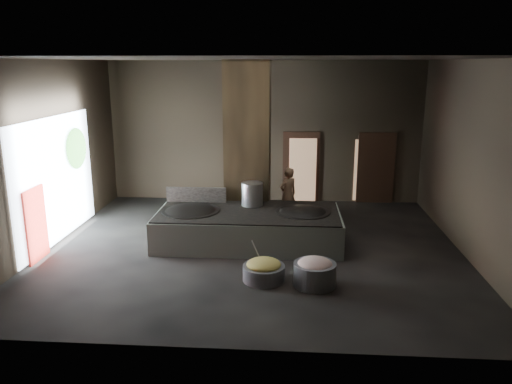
# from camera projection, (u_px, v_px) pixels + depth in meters

# --- Properties ---
(floor) EXTENTS (10.00, 9.00, 0.10)m
(floor) POSITION_uv_depth(u_px,v_px,m) (254.00, 250.00, 12.27)
(floor) COLOR black
(floor) RESTS_ON ground
(ceiling) EXTENTS (10.00, 9.00, 0.10)m
(ceiling) POSITION_uv_depth(u_px,v_px,m) (253.00, 56.00, 11.13)
(ceiling) COLOR black
(ceiling) RESTS_ON back_wall
(back_wall) EXTENTS (10.00, 0.10, 4.50)m
(back_wall) POSITION_uv_depth(u_px,v_px,m) (264.00, 132.00, 16.09)
(back_wall) COLOR black
(back_wall) RESTS_ON ground
(front_wall) EXTENTS (10.00, 0.10, 4.50)m
(front_wall) POSITION_uv_depth(u_px,v_px,m) (230.00, 215.00, 7.30)
(front_wall) COLOR black
(front_wall) RESTS_ON ground
(left_wall) EXTENTS (0.10, 9.00, 4.50)m
(left_wall) POSITION_uv_depth(u_px,v_px,m) (46.00, 155.00, 12.05)
(left_wall) COLOR black
(left_wall) RESTS_ON ground
(right_wall) EXTENTS (0.10, 9.00, 4.50)m
(right_wall) POSITION_uv_depth(u_px,v_px,m) (474.00, 161.00, 11.35)
(right_wall) COLOR black
(right_wall) RESTS_ON ground
(pillar) EXTENTS (1.20, 1.20, 4.50)m
(pillar) POSITION_uv_depth(u_px,v_px,m) (248.00, 145.00, 13.56)
(pillar) COLOR black
(pillar) RESTS_ON ground
(hearth_platform) EXTENTS (4.59, 2.23, 0.79)m
(hearth_platform) POSITION_uv_depth(u_px,v_px,m) (248.00, 228.00, 12.53)
(hearth_platform) COLOR #B1C0AD
(hearth_platform) RESTS_ON ground
(platform_cap) EXTENTS (4.47, 2.14, 0.03)m
(platform_cap) POSITION_uv_depth(u_px,v_px,m) (248.00, 212.00, 12.42)
(platform_cap) COLOR black
(platform_cap) RESTS_ON hearth_platform
(wok_left) EXTENTS (1.44, 1.44, 0.40)m
(wok_left) POSITION_uv_depth(u_px,v_px,m) (191.00, 214.00, 12.49)
(wok_left) COLOR black
(wok_left) RESTS_ON hearth_platform
(wok_left_rim) EXTENTS (1.47, 1.47, 0.05)m
(wok_left_rim) POSITION_uv_depth(u_px,v_px,m) (190.00, 211.00, 12.47)
(wok_left_rim) COLOR black
(wok_left_rim) RESTS_ON hearth_platform
(wok_right) EXTENTS (1.34, 1.34, 0.38)m
(wok_right) POSITION_uv_depth(u_px,v_px,m) (303.00, 215.00, 12.39)
(wok_right) COLOR black
(wok_right) RESTS_ON hearth_platform
(wok_right_rim) EXTENTS (1.37, 1.37, 0.05)m
(wok_right_rim) POSITION_uv_depth(u_px,v_px,m) (303.00, 212.00, 12.38)
(wok_right_rim) COLOR black
(wok_right_rim) RESTS_ON hearth_platform
(stock_pot) EXTENTS (0.56, 0.56, 0.60)m
(stock_pot) POSITION_uv_depth(u_px,v_px,m) (252.00, 194.00, 12.87)
(stock_pot) COLOR #B1B6B9
(stock_pot) RESTS_ON hearth_platform
(splash_guard) EXTENTS (1.59, 0.08, 0.40)m
(splash_guard) POSITION_uv_depth(u_px,v_px,m) (196.00, 195.00, 13.19)
(splash_guard) COLOR black
(splash_guard) RESTS_ON hearth_platform
(cook) EXTENTS (0.67, 0.63, 1.55)m
(cook) POSITION_uv_depth(u_px,v_px,m) (288.00, 194.00, 14.22)
(cook) COLOR #896346
(cook) RESTS_ON ground
(veg_basin) EXTENTS (1.05, 1.05, 0.32)m
(veg_basin) POSITION_uv_depth(u_px,v_px,m) (264.00, 273.00, 10.40)
(veg_basin) COLOR slate
(veg_basin) RESTS_ON ground
(veg_fill) EXTENTS (0.72, 0.72, 0.22)m
(veg_fill) POSITION_uv_depth(u_px,v_px,m) (264.00, 264.00, 10.35)
(veg_fill) COLOR #859E4C
(veg_fill) RESTS_ON veg_basin
(ladle) EXTENTS (0.23, 0.29, 0.63)m
(ladle) POSITION_uv_depth(u_px,v_px,m) (257.00, 253.00, 10.46)
(ladle) COLOR #B1B6B9
(ladle) RESTS_ON veg_basin
(meat_basin) EXTENTS (0.92, 0.92, 0.48)m
(meat_basin) POSITION_uv_depth(u_px,v_px,m) (315.00, 274.00, 10.14)
(meat_basin) COLOR slate
(meat_basin) RESTS_ON ground
(meat_fill) EXTENTS (0.72, 0.72, 0.28)m
(meat_fill) POSITION_uv_depth(u_px,v_px,m) (315.00, 265.00, 10.09)
(meat_fill) COLOR tan
(meat_fill) RESTS_ON meat_basin
(doorway_near) EXTENTS (1.18, 0.08, 2.38)m
(doorway_near) POSITION_uv_depth(u_px,v_px,m) (301.00, 168.00, 16.20)
(doorway_near) COLOR black
(doorway_near) RESTS_ON ground
(doorway_near_glow) EXTENTS (0.87, 0.04, 2.07)m
(doorway_near_glow) POSITION_uv_depth(u_px,v_px,m) (303.00, 170.00, 16.15)
(doorway_near_glow) COLOR #8C6647
(doorway_near_glow) RESTS_ON ground
(doorway_far) EXTENTS (1.18, 0.08, 2.38)m
(doorway_far) POSITION_uv_depth(u_px,v_px,m) (376.00, 169.00, 16.03)
(doorway_far) COLOR black
(doorway_far) RESTS_ON ground
(doorway_far_glow) EXTENTS (0.85, 0.04, 2.00)m
(doorway_far_glow) POSITION_uv_depth(u_px,v_px,m) (367.00, 170.00, 16.09)
(doorway_far_glow) COLOR #8C6647
(doorway_far_glow) RESTS_ON ground
(left_opening) EXTENTS (0.04, 4.20, 3.10)m
(left_opening) POSITION_uv_depth(u_px,v_px,m) (56.00, 179.00, 12.40)
(left_opening) COLOR white
(left_opening) RESTS_ON ground
(pavilion_sliver) EXTENTS (0.05, 0.90, 1.70)m
(pavilion_sliver) POSITION_uv_depth(u_px,v_px,m) (36.00, 224.00, 11.33)
(pavilion_sliver) COLOR maroon
(pavilion_sliver) RESTS_ON ground
(tree_silhouette) EXTENTS (0.28, 1.10, 1.10)m
(tree_silhouette) POSITION_uv_depth(u_px,v_px,m) (76.00, 148.00, 13.31)
(tree_silhouette) COLOR #194714
(tree_silhouette) RESTS_ON left_opening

